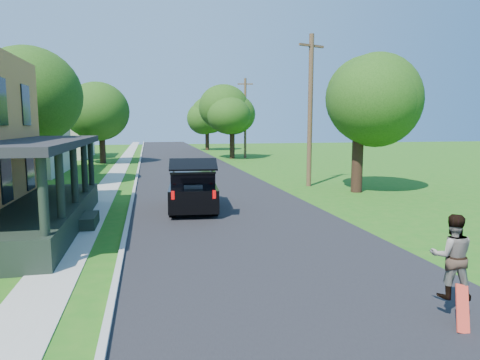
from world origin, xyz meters
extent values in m
plane|color=#1E6113|center=(0.00, 0.00, 0.00)|extent=(140.00, 140.00, 0.00)
cube|color=black|center=(0.00, 20.00, 0.00)|extent=(8.00, 120.00, 0.02)
cube|color=#A2A29D|center=(-4.05, 20.00, 0.00)|extent=(0.15, 120.00, 0.12)
cube|color=#9D9D95|center=(-5.60, 20.00, 0.00)|extent=(1.30, 120.00, 0.03)
cube|color=black|center=(-6.80, 6.00, 0.45)|extent=(2.40, 10.00, 0.90)
cube|color=black|center=(-6.80, 6.00, 3.00)|extent=(2.60, 10.30, 0.25)
cube|color=beige|center=(-13.50, 24.00, 2.50)|extent=(8.00, 8.00, 5.00)
cube|color=beige|center=(-13.50, 40.00, 2.50)|extent=(8.00, 8.00, 5.00)
pyramid|color=black|center=(-13.50, 40.00, 7.20)|extent=(12.78, 12.78, 2.20)
cube|color=black|center=(-1.40, 8.46, 0.68)|extent=(2.34, 4.77, 0.89)
cube|color=black|center=(-1.39, 8.62, 1.40)|extent=(2.03, 3.01, 0.58)
cube|color=black|center=(-1.39, 8.62, 1.71)|extent=(2.08, 3.11, 0.08)
cube|color=black|center=(-1.60, 6.21, 2.15)|extent=(1.87, 1.11, 0.40)
cube|color=#333338|center=(-1.52, 7.08, 1.00)|extent=(0.79, 0.69, 0.47)
cube|color=silver|center=(-2.16, 8.69, 1.81)|extent=(0.29, 2.54, 0.06)
cube|color=silver|center=(-0.61, 8.55, 1.81)|extent=(0.29, 2.54, 0.06)
cube|color=#990505|center=(-2.38, 6.25, 1.00)|extent=(0.13, 0.07, 0.32)
cube|color=#990505|center=(-0.83, 6.11, 1.00)|extent=(0.13, 0.07, 0.32)
cylinder|color=black|center=(-2.11, 10.06, 0.36)|extent=(0.31, 0.73, 0.71)
cylinder|color=black|center=(-0.42, 9.91, 0.36)|extent=(0.31, 0.73, 0.71)
cylinder|color=black|center=(-2.38, 7.02, 0.36)|extent=(0.31, 0.73, 0.71)
cylinder|color=black|center=(-0.69, 6.87, 0.36)|extent=(0.31, 0.73, 0.71)
imported|color=black|center=(2.28, -3.00, 1.19)|extent=(0.96, 0.86, 1.61)
cube|color=red|center=(2.20, -3.46, 0.37)|extent=(0.48, 0.50, 0.78)
cylinder|color=black|center=(-10.50, 16.70, 1.64)|extent=(0.66, 0.66, 3.28)
sphere|color=#33611A|center=(-10.50, 16.70, 5.09)|extent=(6.24, 6.24, 5.44)
sphere|color=#33611A|center=(-10.04, 16.46, 6.30)|extent=(5.41, 5.41, 4.72)
sphere|color=#33611A|center=(-11.07, 17.02, 5.70)|extent=(5.55, 5.55, 4.84)
cylinder|color=black|center=(-7.41, 32.05, 1.50)|extent=(0.64, 0.64, 2.99)
sphere|color=#33611A|center=(-7.41, 32.05, 4.71)|extent=(5.98, 5.98, 5.15)
sphere|color=#33611A|center=(-7.07, 31.69, 5.86)|extent=(5.18, 5.18, 4.47)
sphere|color=#33611A|center=(-7.83, 32.52, 5.28)|extent=(5.31, 5.31, 4.58)
cylinder|color=black|center=(7.74, 11.30, 1.47)|extent=(0.70, 0.70, 2.94)
sphere|color=#33611A|center=(7.74, 11.30, 4.43)|extent=(5.24, 5.24, 4.49)
sphere|color=#33611A|center=(8.22, 11.06, 5.43)|extent=(4.54, 4.54, 3.89)
sphere|color=#33611A|center=(7.14, 11.63, 4.93)|extent=(4.66, 4.66, 3.99)
cylinder|color=black|center=(5.52, 34.92, 1.59)|extent=(0.67, 0.67, 3.18)
sphere|color=#33611A|center=(5.52, 34.92, 4.81)|extent=(6.08, 6.08, 4.90)
sphere|color=#33611A|center=(5.97, 34.75, 5.90)|extent=(5.27, 5.27, 4.25)
sphere|color=#33611A|center=(4.95, 35.16, 5.36)|extent=(5.40, 5.40, 4.36)
cylinder|color=black|center=(5.00, 50.65, 1.61)|extent=(0.68, 0.68, 3.22)
sphere|color=#33611A|center=(5.00, 50.65, 4.80)|extent=(5.84, 5.84, 4.76)
sphere|color=#33611A|center=(5.46, 50.46, 5.86)|extent=(5.06, 5.06, 4.13)
sphere|color=#33611A|center=(4.42, 50.90, 5.33)|extent=(5.19, 5.19, 4.23)
cylinder|color=#503525|center=(6.04, 13.98, 4.38)|extent=(0.36, 0.36, 8.75)
cube|color=#503525|center=(6.04, 13.98, 8.10)|extent=(1.70, 0.70, 0.13)
cylinder|color=#503525|center=(7.00, 35.19, 4.24)|extent=(0.31, 0.31, 8.47)
cube|color=#503525|center=(7.00, 35.19, 7.86)|extent=(1.62, 0.40, 0.12)
camera|label=1|loc=(-3.24, -9.75, 3.65)|focal=32.00mm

